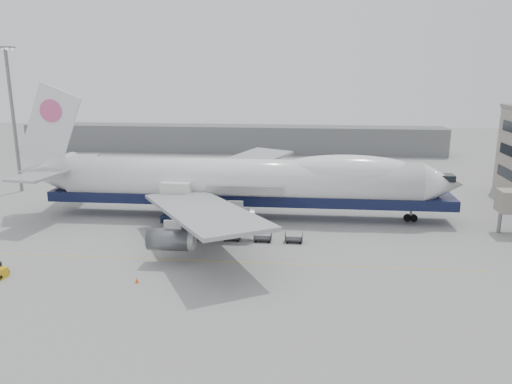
# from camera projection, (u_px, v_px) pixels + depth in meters

# --- Properties ---
(ground) EXTENTS (260.00, 260.00, 0.00)m
(ground) POSITION_uv_depth(u_px,v_px,m) (230.00, 244.00, 64.02)
(ground) COLOR gray
(ground) RESTS_ON ground
(apron_line) EXTENTS (60.00, 0.15, 0.01)m
(apron_line) POSITION_uv_depth(u_px,v_px,m) (222.00, 262.00, 58.23)
(apron_line) COLOR gold
(apron_line) RESTS_ON ground
(hangar) EXTENTS (110.00, 8.00, 7.00)m
(hangar) POSITION_uv_depth(u_px,v_px,m) (231.00, 139.00, 131.63)
(hangar) COLOR slate
(hangar) RESTS_ON ground
(floodlight_mast) EXTENTS (2.40, 2.40, 25.43)m
(floodlight_mast) POSITION_uv_depth(u_px,v_px,m) (13.00, 112.00, 87.60)
(floodlight_mast) COLOR slate
(floodlight_mast) RESTS_ON ground
(airliner) EXTENTS (67.00, 55.30, 19.98)m
(airliner) POSITION_uv_depth(u_px,v_px,m) (246.00, 181.00, 74.16)
(airliner) COLOR white
(airliner) RESTS_ON ground
(catering_truck) EXTENTS (4.82, 3.54, 6.02)m
(catering_truck) POSITION_uv_depth(u_px,v_px,m) (177.00, 199.00, 72.23)
(catering_truck) COLOR #182349
(catering_truck) RESTS_ON ground
(traffic_cone) EXTENTS (0.39, 0.39, 0.58)m
(traffic_cone) POSITION_uv_depth(u_px,v_px,m) (137.00, 280.00, 52.49)
(traffic_cone) COLOR #FF520D
(traffic_cone) RESTS_ON ground
(dolly_0) EXTENTS (2.30, 1.35, 1.30)m
(dolly_0) POSITION_uv_depth(u_px,v_px,m) (172.00, 235.00, 65.92)
(dolly_0) COLOR #2D2D30
(dolly_0) RESTS_ON ground
(dolly_1) EXTENTS (2.30, 1.35, 1.30)m
(dolly_1) POSITION_uv_depth(u_px,v_px,m) (202.00, 236.00, 65.55)
(dolly_1) COLOR #2D2D30
(dolly_1) RESTS_ON ground
(dolly_2) EXTENTS (2.30, 1.35, 1.30)m
(dolly_2) POSITION_uv_depth(u_px,v_px,m) (232.00, 237.00, 65.17)
(dolly_2) COLOR #2D2D30
(dolly_2) RESTS_ON ground
(dolly_3) EXTENTS (2.30, 1.35, 1.30)m
(dolly_3) POSITION_uv_depth(u_px,v_px,m) (263.00, 238.00, 64.79)
(dolly_3) COLOR #2D2D30
(dolly_3) RESTS_ON ground
(dolly_4) EXTENTS (2.30, 1.35, 1.30)m
(dolly_4) POSITION_uv_depth(u_px,v_px,m) (294.00, 239.00, 64.42)
(dolly_4) COLOR #2D2D30
(dolly_4) RESTS_ON ground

